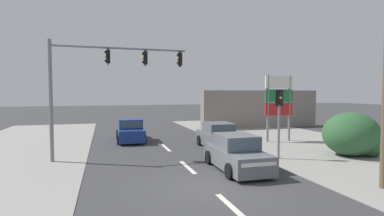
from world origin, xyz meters
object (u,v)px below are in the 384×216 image
object	(u,v)px
shopping_plaza_sign	(279,99)
sedan_receding_far	(130,131)
sedan_oncoming_near	(236,154)
sedan_oncoming_mid	(219,137)
traffic_signal_mast	(101,74)
pedestal_signal_right_kerb	(279,112)

from	to	relation	value
shopping_plaza_sign	sedan_receding_far	bearing A→B (deg)	162.26
sedan_oncoming_near	sedan_oncoming_mid	xyz separation A→B (m)	(1.11, 4.92, 0.00)
traffic_signal_mast	pedestal_signal_right_kerb	size ratio (longest dim) A/B	1.94
traffic_signal_mast	sedan_receding_far	xyz separation A→B (m)	(1.85, 5.34, -3.65)
sedan_receding_far	sedan_oncoming_near	bearing A→B (deg)	-67.47
pedestal_signal_right_kerb	sedan_oncoming_mid	bearing A→B (deg)	117.39
pedestal_signal_right_kerb	sedan_oncoming_mid	size ratio (longest dim) A/B	0.83
shopping_plaza_sign	sedan_oncoming_mid	xyz separation A→B (m)	(-4.91, -1.18, -2.28)
pedestal_signal_right_kerb	sedan_receding_far	xyz separation A→B (m)	(-6.82, 7.96, -1.71)
traffic_signal_mast	sedan_oncoming_near	distance (m)	7.82
sedan_oncoming_near	shopping_plaza_sign	bearing A→B (deg)	45.42
shopping_plaza_sign	sedan_oncoming_near	xyz separation A→B (m)	(-6.01, -6.10, -2.28)
pedestal_signal_right_kerb	sedan_oncoming_mid	world-z (taller)	pedestal_signal_right_kerb
sedan_oncoming_near	sedan_oncoming_mid	world-z (taller)	same
traffic_signal_mast	pedestal_signal_right_kerb	bearing A→B (deg)	-16.79
sedan_oncoming_mid	sedan_receding_far	distance (m)	6.58
pedestal_signal_right_kerb	shopping_plaza_sign	distance (m)	5.71
traffic_signal_mast	shopping_plaza_sign	xyz separation A→B (m)	(11.71, 2.18, -1.37)
traffic_signal_mast	sedan_oncoming_mid	bearing A→B (deg)	8.39
traffic_signal_mast	pedestal_signal_right_kerb	xyz separation A→B (m)	(8.67, -2.62, -1.94)
pedestal_signal_right_kerb	traffic_signal_mast	bearing A→B (deg)	163.21
traffic_signal_mast	sedan_oncoming_mid	xyz separation A→B (m)	(6.80, 1.00, -3.65)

